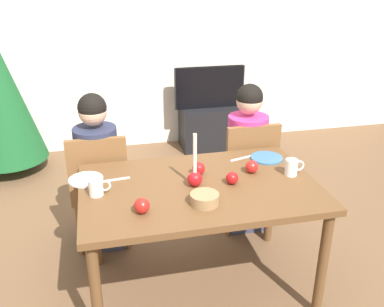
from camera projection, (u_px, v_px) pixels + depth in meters
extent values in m
plane|color=brown|center=(199.00, 286.00, 2.84)|extent=(7.68, 7.68, 0.00)
cube|color=silver|center=(143.00, 31.00, 4.64)|extent=(6.40, 0.10, 2.60)
cube|color=brown|center=(199.00, 188.00, 2.55)|extent=(1.40, 0.90, 0.04)
cylinder|color=brown|center=(97.00, 300.00, 2.22)|extent=(0.06, 0.06, 0.71)
cylinder|color=brown|center=(322.00, 265.00, 2.48)|extent=(0.06, 0.06, 0.71)
cylinder|color=brown|center=(94.00, 220.00, 2.91)|extent=(0.06, 0.06, 0.71)
cylinder|color=brown|center=(270.00, 199.00, 3.18)|extent=(0.06, 0.06, 0.71)
cube|color=brown|center=(100.00, 189.00, 3.16)|extent=(0.40, 0.40, 0.04)
cube|color=brown|center=(98.00, 170.00, 2.90)|extent=(0.40, 0.04, 0.45)
cylinder|color=brown|center=(123.00, 202.00, 3.44)|extent=(0.04, 0.04, 0.41)
cylinder|color=brown|center=(80.00, 207.00, 3.37)|extent=(0.04, 0.04, 0.41)
cylinder|color=brown|center=(127.00, 225.00, 3.14)|extent=(0.04, 0.04, 0.41)
cylinder|color=brown|center=(79.00, 231.00, 3.07)|extent=(0.04, 0.04, 0.41)
cube|color=brown|center=(243.00, 174.00, 3.39)|extent=(0.40, 0.40, 0.04)
cube|color=brown|center=(253.00, 155.00, 3.13)|extent=(0.40, 0.04, 0.45)
cylinder|color=brown|center=(254.00, 187.00, 3.67)|extent=(0.04, 0.04, 0.41)
cylinder|color=brown|center=(216.00, 192.00, 3.60)|extent=(0.04, 0.04, 0.41)
cylinder|color=brown|center=(270.00, 207.00, 3.36)|extent=(0.04, 0.04, 0.41)
cylinder|color=brown|center=(228.00, 212.00, 3.29)|extent=(0.04, 0.04, 0.41)
cube|color=#33384C|center=(103.00, 217.00, 3.20)|extent=(0.28, 0.28, 0.45)
cylinder|color=#282D47|center=(97.00, 160.00, 3.01)|extent=(0.30, 0.30, 0.48)
sphere|color=tan|center=(92.00, 112.00, 2.87)|extent=(0.19, 0.19, 0.19)
sphere|color=black|center=(92.00, 107.00, 2.86)|extent=(0.19, 0.19, 0.19)
cube|color=#33384C|center=(244.00, 200.00, 3.43)|extent=(0.28, 0.28, 0.45)
cylinder|color=#D1337A|center=(247.00, 146.00, 3.24)|extent=(0.30, 0.30, 0.48)
sphere|color=tan|center=(250.00, 101.00, 3.10)|extent=(0.19, 0.19, 0.19)
sphere|color=black|center=(250.00, 97.00, 3.09)|extent=(0.19, 0.19, 0.19)
cube|color=black|center=(209.00, 127.00, 4.94)|extent=(0.64, 0.40, 0.48)
cube|color=black|center=(210.00, 87.00, 4.75)|extent=(0.79, 0.04, 0.46)
cube|color=black|center=(210.00, 87.00, 4.75)|extent=(0.76, 0.05, 0.46)
cylinder|color=brown|center=(12.00, 164.00, 4.42)|extent=(0.08, 0.08, 0.14)
sphere|color=red|center=(195.00, 179.00, 2.51)|extent=(0.09, 0.09, 0.09)
cylinder|color=#EFE5C6|center=(195.00, 154.00, 2.45)|extent=(0.02, 0.02, 0.24)
cylinder|color=silver|center=(86.00, 179.00, 2.59)|extent=(0.21, 0.21, 0.01)
cylinder|color=teal|center=(267.00, 158.00, 2.89)|extent=(0.22, 0.22, 0.01)
cylinder|color=silver|center=(96.00, 187.00, 2.41)|extent=(0.08, 0.08, 0.10)
torus|color=silver|center=(105.00, 186.00, 2.42)|extent=(0.07, 0.01, 0.07)
cylinder|color=white|center=(291.00, 167.00, 2.64)|extent=(0.08, 0.08, 0.10)
torus|color=white|center=(299.00, 166.00, 2.65)|extent=(0.07, 0.01, 0.07)
cube|color=silver|center=(115.00, 180.00, 2.60)|extent=(0.18, 0.03, 0.01)
cube|color=silver|center=(242.00, 158.00, 2.89)|extent=(0.18, 0.06, 0.01)
cylinder|color=#99754C|center=(205.00, 199.00, 2.33)|extent=(0.16, 0.16, 0.06)
sphere|color=#AF1415|center=(232.00, 178.00, 2.54)|extent=(0.08, 0.08, 0.08)
sphere|color=red|center=(252.00, 167.00, 2.68)|extent=(0.08, 0.08, 0.08)
sphere|color=red|center=(199.00, 168.00, 2.66)|extent=(0.08, 0.08, 0.08)
sphere|color=#B31D17|center=(142.00, 206.00, 2.24)|extent=(0.08, 0.08, 0.08)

